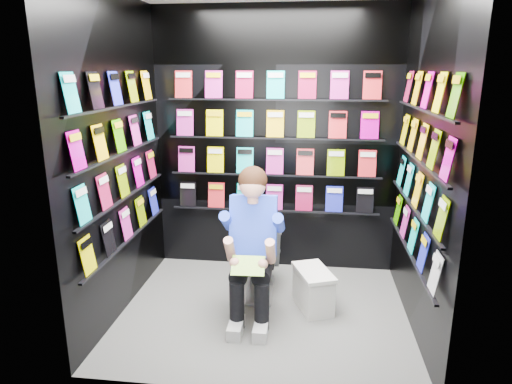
# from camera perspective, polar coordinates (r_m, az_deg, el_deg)

# --- Properties ---
(floor) EXTENTS (2.40, 2.40, 0.00)m
(floor) POSITION_cam_1_polar(r_m,az_deg,el_deg) (4.02, 0.98, -14.79)
(floor) COLOR slate
(floor) RESTS_ON ground
(wall_back) EXTENTS (2.40, 0.04, 2.60)m
(wall_back) POSITION_cam_1_polar(r_m,az_deg,el_deg) (4.54, 2.42, 6.17)
(wall_back) COLOR black
(wall_back) RESTS_ON floor
(wall_front) EXTENTS (2.40, 0.04, 2.60)m
(wall_front) POSITION_cam_1_polar(r_m,az_deg,el_deg) (2.59, -1.26, -0.71)
(wall_front) COLOR black
(wall_front) RESTS_ON floor
(wall_left) EXTENTS (0.04, 2.00, 2.60)m
(wall_left) POSITION_cam_1_polar(r_m,az_deg,el_deg) (3.87, -16.94, 3.95)
(wall_left) COLOR black
(wall_left) RESTS_ON floor
(wall_right) EXTENTS (0.04, 2.00, 2.60)m
(wall_right) POSITION_cam_1_polar(r_m,az_deg,el_deg) (3.63, 20.27, 2.98)
(wall_right) COLOR black
(wall_right) RESTS_ON floor
(comics_back) EXTENTS (2.10, 0.06, 1.37)m
(comics_back) POSITION_cam_1_polar(r_m,az_deg,el_deg) (4.51, 2.39, 6.18)
(comics_back) COLOR red
(comics_back) RESTS_ON wall_back
(comics_left) EXTENTS (0.06, 1.70, 1.37)m
(comics_left) POSITION_cam_1_polar(r_m,az_deg,el_deg) (3.85, -16.54, 4.02)
(comics_left) COLOR red
(comics_left) RESTS_ON wall_left
(comics_right) EXTENTS (0.06, 1.70, 1.37)m
(comics_right) POSITION_cam_1_polar(r_m,az_deg,el_deg) (3.63, 19.82, 3.08)
(comics_right) COLOR red
(comics_right) RESTS_ON wall_right
(toilet) EXTENTS (0.45, 0.77, 0.73)m
(toilet) POSITION_cam_1_polar(r_m,az_deg,el_deg) (4.21, 0.43, -7.76)
(toilet) COLOR white
(toilet) RESTS_ON floor
(longbox) EXTENTS (0.37, 0.48, 0.32)m
(longbox) POSITION_cam_1_polar(r_m,az_deg,el_deg) (4.05, 7.14, -12.14)
(longbox) COLOR white
(longbox) RESTS_ON floor
(longbox_lid) EXTENTS (0.40, 0.51, 0.03)m
(longbox_lid) POSITION_cam_1_polar(r_m,az_deg,el_deg) (3.97, 7.23, -9.90)
(longbox_lid) COLOR white
(longbox_lid) RESTS_ON longbox
(reader) EXTENTS (0.54, 0.77, 1.38)m
(reader) POSITION_cam_1_polar(r_m,az_deg,el_deg) (3.72, -0.25, -4.39)
(reader) COLOR blue
(reader) RESTS_ON toilet
(held_comic) EXTENTS (0.26, 0.16, 0.11)m
(held_comic) POSITION_cam_1_polar(r_m,az_deg,el_deg) (3.46, -0.99, -9.20)
(held_comic) COLOR green
(held_comic) RESTS_ON reader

